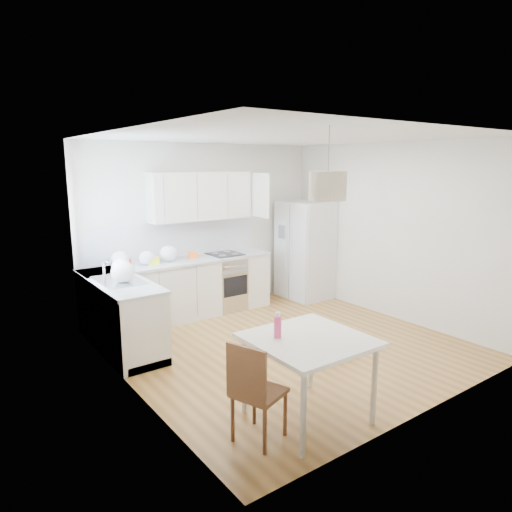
{
  "coord_description": "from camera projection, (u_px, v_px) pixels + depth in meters",
  "views": [
    {
      "loc": [
        -3.68,
        -4.42,
        2.37
      ],
      "look_at": [
        -0.19,
        0.4,
        1.17
      ],
      "focal_mm": 32.0,
      "sensor_mm": 36.0,
      "label": 1
    }
  ],
  "objects": [
    {
      "name": "sink",
      "position": [
        119.0,
        281.0,
        5.79
      ],
      "size": [
        0.5,
        0.8,
        0.16
      ],
      "primitive_type": null,
      "color": "silver",
      "rests_on": "counter_left"
    },
    {
      "name": "gym_bag",
      "position": [
        328.0,
        345.0,
        5.76
      ],
      "size": [
        0.59,
        0.44,
        0.25
      ],
      "primitive_type": "cube",
      "rotation": [
        0.0,
        0.0,
        -0.18
      ],
      "color": "black",
      "rests_on": "floor"
    },
    {
      "name": "drink_bottle",
      "position": [
        278.0,
        325.0,
        4.17
      ],
      "size": [
        0.09,
        0.09,
        0.24
      ],
      "primitive_type": "cylinder",
      "rotation": [
        0.0,
        0.0,
        0.42
      ],
      "color": "#D83C74",
      "rests_on": "dining_table"
    },
    {
      "name": "grocery_bag_c",
      "position": [
        169.0,
        254.0,
        6.88
      ],
      "size": [
        0.27,
        0.23,
        0.25
      ],
      "primitive_type": "ellipsoid",
      "color": "white",
      "rests_on": "counter_back"
    },
    {
      "name": "snack_red",
      "position": [
        125.0,
        263.0,
        6.57
      ],
      "size": [
        0.17,
        0.12,
        0.11
      ],
      "primitive_type": "cube",
      "rotation": [
        0.0,
        0.0,
        0.13
      ],
      "color": "red",
      "rests_on": "counter_back"
    },
    {
      "name": "window_glassblock",
      "position": [
        91.0,
        217.0,
        5.46
      ],
      "size": [
        0.02,
        1.0,
        1.0
      ],
      "primitive_type": "cube",
      "color": "#BFE0F9",
      "rests_on": "wall_left"
    },
    {
      "name": "snack_orange",
      "position": [
        193.0,
        255.0,
        7.16
      ],
      "size": [
        0.16,
        0.12,
        0.1
      ],
      "primitive_type": "cube",
      "rotation": [
        0.0,
        0.0,
        -0.25
      ],
      "color": "#DD5013",
      "rests_on": "counter_back"
    },
    {
      "name": "range_oven",
      "position": [
        226.0,
        283.0,
        7.55
      ],
      "size": [
        0.5,
        0.61,
        0.88
      ],
      "primitive_type": null,
      "color": "silver",
      "rests_on": "floor"
    },
    {
      "name": "grocery_bag_d",
      "position": [
        121.0,
        267.0,
        6.03
      ],
      "size": [
        0.25,
        0.21,
        0.23
      ],
      "primitive_type": "ellipsoid",
      "color": "white",
      "rests_on": "counter_back"
    },
    {
      "name": "cabinets_left",
      "position": [
        120.0,
        315.0,
        5.92
      ],
      "size": [
        0.6,
        1.8,
        0.88
      ],
      "primitive_type": "cube",
      "color": "silver",
      "rests_on": "floor"
    },
    {
      "name": "wall_back",
      "position": [
        205.0,
        227.0,
        7.49
      ],
      "size": [
        4.2,
        0.0,
        4.2
      ],
      "primitive_type": "plane",
      "rotation": [
        1.57,
        0.0,
        0.0
      ],
      "color": "beige",
      "rests_on": "floor"
    },
    {
      "name": "pendant_lamp",
      "position": [
        328.0,
        186.0,
        4.03
      ],
      "size": [
        0.42,
        0.42,
        0.26
      ],
      "primitive_type": "cylinder",
      "rotation": [
        0.0,
        0.0,
        -0.33
      ],
      "color": "beige",
      "rests_on": "ceiling"
    },
    {
      "name": "refrigerator",
      "position": [
        306.0,
        250.0,
        8.16
      ],
      "size": [
        0.84,
        0.87,
        1.73
      ],
      "primitive_type": null,
      "rotation": [
        0.0,
        0.0,
        0.01
      ],
      "color": "silver",
      "rests_on": "floor"
    },
    {
      "name": "ceiling",
      "position": [
        288.0,
        136.0,
        5.56
      ],
      "size": [
        4.2,
        4.2,
        0.0
      ],
      "primitive_type": "plane",
      "rotation": [
        3.14,
        0.0,
        0.0
      ],
      "color": "white",
      "rests_on": "wall_back"
    },
    {
      "name": "grocery_bag_b",
      "position": [
        147.0,
        258.0,
        6.66
      ],
      "size": [
        0.23,
        0.2,
        0.21
      ],
      "primitive_type": "ellipsoid",
      "color": "white",
      "rests_on": "counter_back"
    },
    {
      "name": "floor",
      "position": [
        285.0,
        345.0,
        6.09
      ],
      "size": [
        4.2,
        4.2,
        0.0
      ],
      "primitive_type": "plane",
      "color": "brown",
      "rests_on": "ground"
    },
    {
      "name": "grocery_bag_a",
      "position": [
        120.0,
        260.0,
        6.47
      ],
      "size": [
        0.26,
        0.22,
        0.24
      ],
      "primitive_type": "ellipsoid",
      "color": "white",
      "rests_on": "counter_back"
    },
    {
      "name": "backsplash_left",
      "position": [
        93.0,
        260.0,
        5.6
      ],
      "size": [
        0.01,
        1.8,
        0.58
      ],
      "primitive_type": "cube",
      "color": "white",
      "rests_on": "wall_left"
    },
    {
      "name": "counter_left",
      "position": [
        118.0,
        281.0,
        5.83
      ],
      "size": [
        0.64,
        1.82,
        0.04
      ],
      "primitive_type": "cube",
      "color": "#A5A8AA",
      "rests_on": "cabinets_left"
    },
    {
      "name": "backsplash_back",
      "position": [
        172.0,
        239.0,
        7.17
      ],
      "size": [
        3.0,
        0.01,
        0.58
      ],
      "primitive_type": "cube",
      "color": "white",
      "rests_on": "wall_back"
    },
    {
      "name": "wall_right",
      "position": [
        391.0,
        231.0,
        7.04
      ],
      "size": [
        0.0,
        4.2,
        4.2
      ],
      "primitive_type": "plane",
      "rotation": [
        1.57,
        0.0,
        -1.57
      ],
      "color": "beige",
      "rests_on": "floor"
    },
    {
      "name": "wall_left",
      "position": [
        127.0,
        267.0,
        4.62
      ],
      "size": [
        0.0,
        4.2,
        4.2
      ],
      "primitive_type": "plane",
      "rotation": [
        1.57,
        0.0,
        1.57
      ],
      "color": "beige",
      "rests_on": "floor"
    },
    {
      "name": "upper_cabinets",
      "position": [
        201.0,
        196.0,
        7.18
      ],
      "size": [
        1.7,
        0.32,
        0.75
      ],
      "primitive_type": "cube",
      "color": "silver",
      "rests_on": "wall_back"
    },
    {
      "name": "counter_back",
      "position": [
        181.0,
        262.0,
        7.0
      ],
      "size": [
        3.02,
        0.64,
        0.04
      ],
      "primitive_type": "cube",
      "color": "#A5A8AA",
      "rests_on": "cabinets_back"
    },
    {
      "name": "cabinets_back",
      "position": [
        182.0,
        290.0,
        7.09
      ],
      "size": [
        3.0,
        0.6,
        0.88
      ],
      "primitive_type": "cube",
      "color": "silver",
      "rests_on": "floor"
    },
    {
      "name": "grocery_bag_e",
      "position": [
        123.0,
        272.0,
        5.67
      ],
      "size": [
        0.3,
        0.25,
        0.27
      ],
      "primitive_type": "ellipsoid",
      "color": "white",
      "rests_on": "counter_left"
    },
    {
      "name": "dining_table",
      "position": [
        308.0,
        347.0,
        4.2
      ],
      "size": [
        1.03,
        1.03,
        0.8
      ],
      "rotation": [
        0.0,
        0.0,
        -0.01
      ],
      "color": "beige",
      "rests_on": "floor"
    },
    {
      "name": "snack_yellow",
      "position": [
        153.0,
        261.0,
        6.69
      ],
      "size": [
        0.17,
        0.12,
        0.11
      ],
      "primitive_type": "cube",
      "rotation": [
        0.0,
        0.0,
        -0.1
      ],
      "color": "#FFFE28",
      "rests_on": "counter_back"
    },
    {
      "name": "dining_chair",
      "position": [
        259.0,
        390.0,
        3.92
      ],
      "size": [
        0.5,
        0.5,
        0.92
      ],
      "primitive_type": null,
      "rotation": [
        0.0,
        0.0,
        0.35
      ],
      "color": "#4C2A17",
      "rests_on": "floor"
    }
  ]
}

